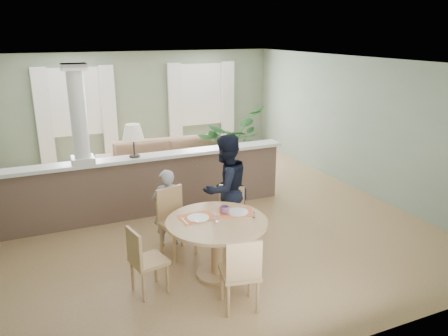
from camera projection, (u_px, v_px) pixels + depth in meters
name	position (u px, v px, depth m)	size (l,w,h in m)	color
ground	(197.00, 211.00, 8.05)	(8.00, 8.00, 0.00)	tan
room_shell	(182.00, 108.00, 8.05)	(7.02, 8.02, 2.71)	gray
pony_wall	(140.00, 179.00, 7.64)	(5.32, 0.38, 2.70)	brown
sofa	(173.00, 163.00, 9.38)	(3.14, 1.23, 0.92)	#997953
houseplant	(231.00, 146.00, 9.35)	(1.48, 1.28, 1.64)	#255D26
dining_table	(217.00, 232.00, 5.77)	(1.34, 1.34, 0.91)	tan
chair_far_boy	(175.00, 218.00, 6.40)	(0.56, 0.56, 1.00)	tan
chair_far_man	(229.00, 214.00, 6.65)	(0.59, 0.59, 0.93)	tan
chair_near	(241.00, 271.00, 5.04)	(0.51, 0.51, 0.96)	tan
chair_side	(143.00, 258.00, 5.39)	(0.48, 0.48, 0.90)	tan
child_person	(167.00, 208.00, 6.62)	(0.45, 0.29, 1.22)	#95959A
man_person	(225.00, 188.00, 6.74)	(0.83, 0.65, 1.71)	black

